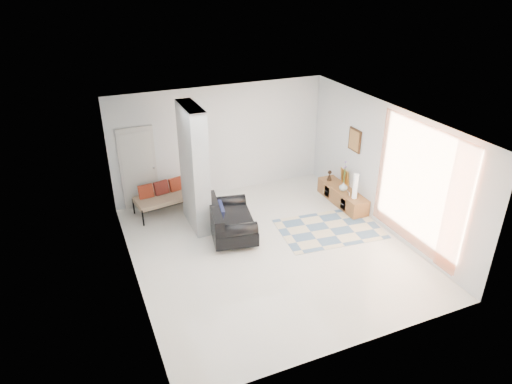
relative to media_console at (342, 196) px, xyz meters
name	(u,v)px	position (x,y,z in m)	size (l,w,h in m)	color
floor	(270,249)	(-2.52, -1.16, -0.21)	(6.00, 6.00, 0.00)	beige
ceiling	(272,121)	(-2.52, -1.16, 2.59)	(6.00, 6.00, 0.00)	white
wall_back	(221,141)	(-2.52, 1.84, 1.19)	(6.00, 6.00, 0.00)	silver
wall_front	(358,275)	(-2.52, -4.16, 1.19)	(6.00, 6.00, 0.00)	silver
wall_left	(129,217)	(-5.27, -1.16, 1.19)	(6.00, 6.00, 0.00)	silver
wall_right	(385,168)	(0.23, -1.16, 1.19)	(6.00, 6.00, 0.00)	silver
partition_column	(194,168)	(-3.62, 0.44, 1.19)	(0.35, 1.20, 2.80)	#9EA4A5
hallway_door	(138,168)	(-4.62, 1.80, 0.81)	(0.85, 0.06, 2.04)	beige
curtain	(419,188)	(0.15, -2.31, 1.24)	(2.55, 2.55, 0.00)	orange
wall_art	(355,140)	(0.20, 0.00, 1.44)	(0.04, 0.45, 0.55)	#3D2310
media_console	(342,196)	(0.00, 0.00, 0.00)	(0.45, 1.68, 0.80)	brown
loveseat	(229,221)	(-3.12, -0.29, 0.15)	(1.18, 1.70, 0.76)	silver
daybed	(168,195)	(-4.06, 1.31, 0.22)	(1.74, 0.94, 0.77)	black
area_rug	(330,229)	(-0.93, -0.96, -0.20)	(2.26, 1.50, 0.01)	beige
cylinder_lamp	(355,186)	(-0.02, -0.51, 0.50)	(0.11, 0.11, 0.62)	white
bronze_figurine	(330,175)	(-0.05, 0.57, 0.33)	(0.13, 0.13, 0.27)	black
vase	(343,186)	(-0.05, -0.07, 0.30)	(0.21, 0.21, 0.22)	silver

